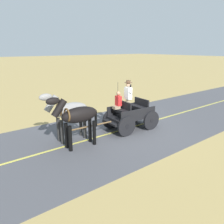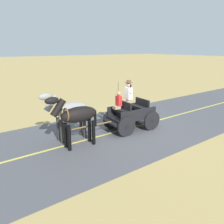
{
  "view_description": "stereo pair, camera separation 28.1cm",
  "coord_description": "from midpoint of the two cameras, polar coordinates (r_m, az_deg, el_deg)",
  "views": [
    {
      "loc": [
        -7.87,
        7.28,
        3.96
      ],
      "look_at": [
        -0.13,
        1.26,
        1.1
      ],
      "focal_mm": 35.55,
      "sensor_mm": 36.0,
      "label": 1
    },
    {
      "loc": [
        -8.04,
        7.05,
        3.96
      ],
      "look_at": [
        -0.13,
        1.26,
        1.1
      ],
      "focal_mm": 35.55,
      "sensor_mm": 36.0,
      "label": 2
    }
  ],
  "objects": [
    {
      "name": "road_surface",
      "position": [
        11.41,
        5.43,
        -4.1
      ],
      "size": [
        6.39,
        160.0,
        0.01
      ],
      "primitive_type": "cube",
      "color": "#4C4C51",
      "rests_on": "ground"
    },
    {
      "name": "ground_plane",
      "position": [
        11.41,
        5.43,
        -4.12
      ],
      "size": [
        200.0,
        200.0,
        0.0
      ],
      "primitive_type": "plane",
      "color": "tan"
    },
    {
      "name": "road_centre_stripe",
      "position": [
        11.41,
        5.44,
        -4.07
      ],
      "size": [
        0.12,
        160.0,
        0.0
      ],
      "primitive_type": "cube",
      "color": "#DBCC4C",
      "rests_on": "road_surface"
    },
    {
      "name": "horse_off_side",
      "position": [
        9.73,
        -10.35,
        0.27
      ],
      "size": [
        0.61,
        2.13,
        2.21
      ],
      "color": "gray",
      "rests_on": "ground"
    },
    {
      "name": "horse_near_side",
      "position": [
        8.97,
        -8.24,
        -1.0
      ],
      "size": [
        0.64,
        2.13,
        2.21
      ],
      "color": "black",
      "rests_on": "ground"
    },
    {
      "name": "horse_drawn_carriage",
      "position": [
        10.97,
        5.44,
        -0.46
      ],
      "size": [
        1.56,
        4.52,
        2.5
      ],
      "color": "black",
      "rests_on": "ground"
    }
  ]
}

